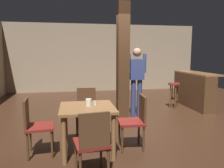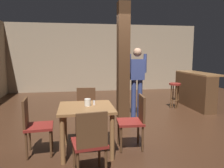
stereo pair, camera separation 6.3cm
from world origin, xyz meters
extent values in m
plane|color=#382114|center=(0.00, 0.00, 0.00)|extent=(10.80, 10.80, 0.00)
cube|color=gray|center=(0.00, 4.50, 1.40)|extent=(8.00, 0.10, 2.80)
cube|color=#422816|center=(-0.11, 0.47, 1.40)|extent=(0.28, 0.28, 2.80)
cube|color=brown|center=(-1.12, -1.35, 0.73)|extent=(0.86, 0.86, 0.04)
cylinder|color=brown|center=(-0.76, -0.99, 0.36)|extent=(0.07, 0.07, 0.71)
cylinder|color=brown|center=(-1.48, -0.99, 0.36)|extent=(0.07, 0.07, 0.71)
cylinder|color=brown|center=(-0.76, -1.71, 0.36)|extent=(0.07, 0.07, 0.71)
cylinder|color=brown|center=(-1.48, -1.71, 0.36)|extent=(0.07, 0.07, 0.71)
cube|color=maroon|center=(-1.85, -1.32, 0.45)|extent=(0.45, 0.45, 0.04)
cube|color=#4C301C|center=(-2.05, -1.33, 0.68)|extent=(0.06, 0.38, 0.45)
cylinder|color=#4C301C|center=(-1.69, -1.13, 0.23)|extent=(0.04, 0.04, 0.43)
cylinder|color=#4C301C|center=(-1.67, -1.48, 0.23)|extent=(0.04, 0.04, 0.43)
cylinder|color=#4C301C|center=(-2.04, -1.16, 0.23)|extent=(0.04, 0.04, 0.43)
cylinder|color=#4C301C|center=(-2.02, -1.50, 0.23)|extent=(0.04, 0.04, 0.43)
cube|color=maroon|center=(-1.08, -0.57, 0.45)|extent=(0.46, 0.46, 0.04)
cube|color=#4C301C|center=(-1.07, -0.38, 0.68)|extent=(0.38, 0.07, 0.45)
cylinder|color=#4C301C|center=(-0.93, -0.76, 0.23)|extent=(0.04, 0.04, 0.43)
cylinder|color=#4C301C|center=(-1.28, -0.73, 0.23)|extent=(0.04, 0.04, 0.43)
cylinder|color=#4C301C|center=(-0.89, -0.41, 0.23)|extent=(0.04, 0.04, 0.43)
cylinder|color=#4C301C|center=(-1.24, -0.38, 0.23)|extent=(0.04, 0.04, 0.43)
cube|color=maroon|center=(-1.12, -2.08, 0.45)|extent=(0.47, 0.47, 0.04)
cube|color=#4C301C|center=(-1.09, -2.27, 0.68)|extent=(0.38, 0.09, 0.45)
cylinder|color=#4C301C|center=(-1.32, -1.93, 0.23)|extent=(0.04, 0.04, 0.43)
cylinder|color=#4C301C|center=(-0.97, -1.89, 0.23)|extent=(0.04, 0.04, 0.43)
cylinder|color=#4C301C|center=(-1.27, -2.28, 0.23)|extent=(0.04, 0.04, 0.43)
cylinder|color=#4C301C|center=(-0.92, -2.23, 0.23)|extent=(0.04, 0.04, 0.43)
cube|color=maroon|center=(-0.39, -1.35, 0.45)|extent=(0.45, 0.45, 0.04)
cube|color=#4C301C|center=(-0.20, -1.36, 0.68)|extent=(0.07, 0.38, 0.45)
cylinder|color=#4C301C|center=(-0.58, -1.51, 0.23)|extent=(0.04, 0.04, 0.43)
cylinder|color=#4C301C|center=(-0.55, -1.16, 0.23)|extent=(0.04, 0.04, 0.43)
cylinder|color=#4C301C|center=(-0.23, -1.54, 0.23)|extent=(0.04, 0.04, 0.43)
cylinder|color=#4C301C|center=(-0.20, -1.19, 0.23)|extent=(0.04, 0.04, 0.43)
cylinder|color=silver|center=(-1.09, -1.32, 0.81)|extent=(0.10, 0.10, 0.11)
cylinder|color=silver|center=(-0.98, -1.28, 0.79)|extent=(0.03, 0.03, 0.07)
cube|color=navy|center=(0.22, 0.39, 1.20)|extent=(0.35, 0.22, 0.50)
sphere|color=#997056|center=(0.22, 0.39, 1.61)|extent=(0.22, 0.22, 0.21)
cylinder|color=navy|center=(0.30, 0.39, 0.47)|extent=(0.13, 0.13, 0.95)
cylinder|color=navy|center=(0.14, 0.40, 0.47)|extent=(0.13, 0.13, 0.95)
cylinder|color=navy|center=(0.42, 0.38, 1.35)|extent=(0.08, 0.08, 0.46)
cylinder|color=navy|center=(0.03, 0.40, 1.35)|extent=(0.08, 0.08, 0.46)
cube|color=brown|center=(2.29, 1.12, 1.01)|extent=(0.56, 1.72, 0.04)
cube|color=#4C301C|center=(2.19, 1.12, 0.50)|extent=(0.36, 1.72, 0.99)
cylinder|color=maroon|center=(1.57, 1.10, 0.71)|extent=(0.33, 0.33, 0.05)
torus|color=brown|center=(1.57, 1.10, 0.25)|extent=(0.24, 0.24, 0.02)
cylinder|color=brown|center=(1.57, 1.21, 0.34)|extent=(0.03, 0.03, 0.69)
cylinder|color=brown|center=(1.57, 0.99, 0.34)|extent=(0.03, 0.03, 0.69)
cylinder|color=brown|center=(1.68, 1.10, 0.34)|extent=(0.03, 0.03, 0.69)
cylinder|color=brown|center=(1.46, 1.10, 0.34)|extent=(0.03, 0.03, 0.69)
camera|label=1|loc=(-1.34, -4.75, 1.59)|focal=35.00mm
camera|label=2|loc=(-1.28, -4.76, 1.59)|focal=35.00mm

